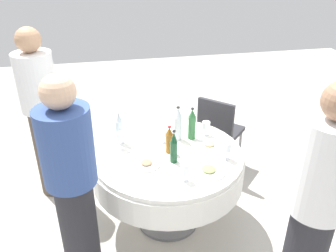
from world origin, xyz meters
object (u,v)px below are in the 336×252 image
person_inner (315,210)px  dining_table (168,167)px  plate_left (209,145)px  bottle_clear_rear (119,129)px  wine_glass_far (120,138)px  bottle_clear_outer (178,124)px  plate_east (146,130)px  wine_glass_north (185,169)px  wine_glass_mid (206,126)px  bottle_green_right (192,124)px  plate_west (146,164)px  wine_glass_right (227,147)px  person_outer (73,187)px  plate_far (209,171)px  person_near (42,113)px  wine_glass_rear (165,133)px  chair_mid (218,128)px  bottle_dark_green_inner (174,148)px  bottle_amber_near (169,140)px

person_inner → dining_table: bearing=-90.0°
dining_table → plate_left: plate_left is taller
bottle_clear_rear → wine_glass_far: bottle_clear_rear is taller
bottle_clear_outer → person_inner: person_inner is taller
plate_east → wine_glass_north: bearing=-167.9°
bottle_clear_outer → person_inner: 1.36m
dining_table → wine_glass_north: wine_glass_north is taller
wine_glass_mid → person_inner: size_ratio=0.08×
bottle_green_right → plate_west: bearing=127.0°
wine_glass_right → plate_east: bearing=43.7°
person_outer → bottle_clear_outer: bearing=-85.0°
bottle_clear_rear → wine_glass_mid: (-0.02, -0.77, -0.04)m
plate_far → person_near: size_ratio=0.15×
wine_glass_rear → bottle_green_right: bearing=-84.2°
person_outer → chair_mid: size_ratio=1.89×
bottle_dark_green_inner → wine_glass_far: bearing=55.5°
dining_table → wine_glass_mid: bearing=-60.8°
wine_glass_north → plate_left: wine_glass_north is taller
person_inner → plate_east: bearing=-94.1°
wine_glass_right → wine_glass_north: bearing=118.8°
plate_west → wine_glass_rear: bearing=-32.9°
dining_table → chair_mid: bearing=-44.3°
bottle_dark_green_inner → bottle_clear_rear: bearing=46.0°
plate_east → chair_mid: (0.30, -0.82, -0.23)m
bottle_clear_outer → chair_mid: size_ratio=0.36×
bottle_clear_outer → plate_left: bearing=-127.2°
bottle_dark_green_inner → dining_table: bearing=6.9°
bottle_green_right → wine_glass_right: bearing=-153.2°
wine_glass_rear → wine_glass_far: 0.39m
wine_glass_right → wine_glass_far: (0.32, 0.82, -0.00)m
wine_glass_mid → wine_glass_far: (-0.09, 0.77, 0.01)m
wine_glass_mid → person_near: person_near is taller
bottle_amber_near → plate_east: bottle_amber_near is taller
bottle_dark_green_inner → plate_west: (-0.01, 0.22, -0.12)m
plate_far → person_inner: 0.84m
bottle_amber_near → wine_glass_north: bearing=-175.3°
plate_west → person_near: person_near is taller
plate_east → person_near: (0.26, 0.93, 0.13)m
bottle_clear_outer → wine_glass_north: (-0.61, 0.08, -0.05)m
bottle_amber_near → person_inner: person_inner is taller
bottle_green_right → person_outer: size_ratio=0.18×
wine_glass_mid → plate_far: 0.58m
bottle_dark_green_inner → chair_mid: 1.15m
bottle_green_right → plate_east: bearing=59.8°
wine_glass_rear → plate_far: bearing=-153.8°
person_near → bottle_green_right: bearing=-77.9°
dining_table → wine_glass_right: size_ratio=8.42×
bottle_clear_outer → plate_west: size_ratio=1.46×
bottle_dark_green_inner → wine_glass_north: 0.26m
plate_left → chair_mid: bearing=-25.5°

